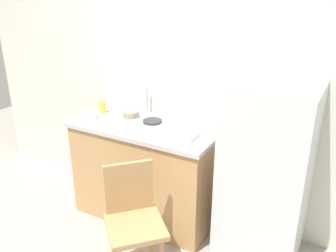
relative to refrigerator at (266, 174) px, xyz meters
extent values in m
cube|color=silver|center=(-0.81, 0.34, 0.53)|extent=(4.80, 0.10, 2.50)
cube|color=tan|center=(-1.07, -0.01, -0.27)|extent=(1.27, 0.60, 0.89)
cube|color=#B7B7BC|center=(-1.07, -0.01, 0.19)|extent=(1.31, 0.64, 0.04)
cylinder|color=#B7B7BC|center=(-1.21, 0.24, 0.33)|extent=(0.02, 0.02, 0.24)
cube|color=silver|center=(0.00, 0.00, 0.00)|extent=(0.63, 0.58, 1.44)
cylinder|color=tan|center=(-0.92, -0.75, -0.49)|extent=(0.04, 0.04, 0.45)
cylinder|color=tan|center=(-0.71, -0.53, -0.49)|extent=(0.04, 0.04, 0.45)
cube|color=tan|center=(-0.71, -0.75, -0.25)|extent=(0.57, 0.57, 0.04)
cube|color=tan|center=(-0.84, -0.62, -0.03)|extent=(0.27, 0.28, 0.40)
cube|color=white|center=(-0.70, -0.09, 0.24)|extent=(0.28, 0.20, 0.05)
cylinder|color=gray|center=(-1.29, 0.08, 0.24)|extent=(0.15, 0.15, 0.05)
cylinder|color=#2D2D2D|center=(-1.04, 0.06, 0.22)|extent=(0.17, 0.17, 0.02)
cylinder|color=white|center=(-1.57, -0.14, 0.26)|extent=(0.08, 0.08, 0.10)
cylinder|color=yellow|center=(-1.58, 0.04, 0.26)|extent=(0.06, 0.06, 0.11)
camera|label=1|loc=(0.53, -2.50, 1.42)|focal=39.14mm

